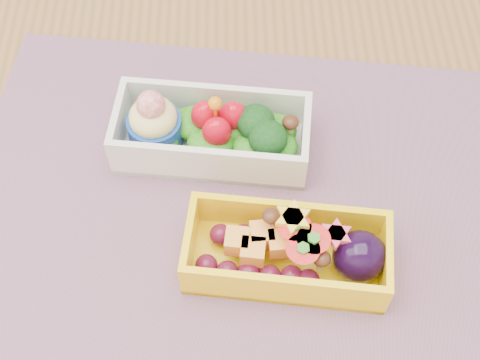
{
  "coord_description": "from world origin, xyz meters",
  "views": [
    {
      "loc": [
        0.05,
        -0.28,
        1.27
      ],
      "look_at": [
        0.05,
        0.03,
        0.79
      ],
      "focal_mm": 50.36,
      "sensor_mm": 36.0,
      "label": 1
    }
  ],
  "objects_px": {
    "bento_white": "(211,133)",
    "bento_yellow": "(291,252)",
    "table": "(188,280)",
    "placemat": "(232,208)"
  },
  "relations": [
    {
      "from": "bento_white",
      "to": "bento_yellow",
      "type": "distance_m",
      "value": 0.14
    },
    {
      "from": "placemat",
      "to": "bento_yellow",
      "type": "xyz_separation_m",
      "value": [
        0.05,
        -0.06,
        0.03
      ]
    },
    {
      "from": "table",
      "to": "placemat",
      "type": "distance_m",
      "value": 0.11
    },
    {
      "from": "table",
      "to": "bento_white",
      "type": "xyz_separation_m",
      "value": [
        0.03,
        0.09,
        0.13
      ]
    },
    {
      "from": "table",
      "to": "placemat",
      "type": "bearing_deg",
      "value": 28.66
    },
    {
      "from": "table",
      "to": "bento_white",
      "type": "bearing_deg",
      "value": 73.27
    },
    {
      "from": "table",
      "to": "bento_yellow",
      "type": "xyz_separation_m",
      "value": [
        0.09,
        -0.03,
        0.13
      ]
    },
    {
      "from": "bento_white",
      "to": "bento_yellow",
      "type": "xyz_separation_m",
      "value": [
        0.07,
        -0.12,
        -0.0
      ]
    },
    {
      "from": "placemat",
      "to": "bento_white",
      "type": "distance_m",
      "value": 0.07
    },
    {
      "from": "placemat",
      "to": "bento_white",
      "type": "xyz_separation_m",
      "value": [
        -0.02,
        0.07,
        0.03
      ]
    }
  ]
}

